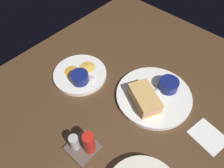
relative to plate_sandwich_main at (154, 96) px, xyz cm
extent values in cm
cube|color=#4C331E|center=(2.80, 3.98, -2.30)|extent=(110.00, 110.00, 3.00)
cylinder|color=white|center=(0.00, 0.00, 0.00)|extent=(28.29, 28.29, 1.60)
cube|color=tan|center=(0.85, 5.31, 3.20)|extent=(15.03, 12.68, 4.80)
cube|color=#DB938E|center=(0.85, 5.31, 3.20)|extent=(14.99, 12.26, 0.80)
cylinder|color=navy|center=(-1.98, -6.05, 2.79)|extent=(7.40, 7.40, 3.99)
cylinder|color=black|center=(-1.98, -6.05, 4.39)|extent=(6.07, 6.07, 0.60)
cube|color=silver|center=(2.53, 2.82, 1.05)|extent=(3.21, 5.27, 0.40)
ellipsoid|color=silver|center=(0.04, -2.08, 1.20)|extent=(3.41, 3.85, 0.80)
cylinder|color=white|center=(28.67, 11.31, 0.00)|extent=(21.56, 21.56, 1.60)
cylinder|color=navy|center=(25.44, 14.00, 2.78)|extent=(6.84, 6.84, 3.96)
cylinder|color=olive|center=(25.44, 14.00, 4.36)|extent=(5.61, 5.61, 0.60)
cube|color=silver|center=(28.19, 11.23, 1.05)|extent=(5.56, 1.62, 0.40)
ellipsoid|color=silver|center=(22.75, 10.41, 1.20)|extent=(3.49, 2.66, 0.80)
cone|color=gold|center=(31.71, 12.91, 1.10)|extent=(8.54, 8.54, 0.60)
cone|color=gold|center=(25.15, 12.26, 1.10)|extent=(7.57, 7.57, 0.60)
cone|color=gold|center=(28.81, 7.07, 1.10)|extent=(8.71, 8.71, 0.60)
cone|color=gold|center=(26.45, 12.47, 1.10)|extent=(7.57, 7.57, 0.60)
cube|color=brown|center=(4.96, 31.83, -0.30)|extent=(9.00, 9.00, 1.00)
cylinder|color=red|center=(3.16, 30.63, 4.45)|extent=(3.60, 3.60, 8.50)
cylinder|color=#B2B2B2|center=(6.76, 33.23, 3.20)|extent=(3.00, 3.00, 6.00)
cube|color=white|center=(-22.91, 0.96, -0.60)|extent=(12.42, 10.81, 0.40)
camera|label=1|loc=(-21.27, 46.72, 67.26)|focal=35.37mm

